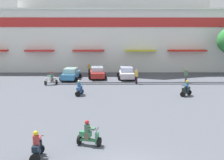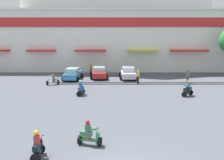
{
  "view_description": "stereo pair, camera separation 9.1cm",
  "coord_description": "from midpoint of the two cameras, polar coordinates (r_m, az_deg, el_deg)",
  "views": [
    {
      "loc": [
        -0.64,
        -11.98,
        6.5
      ],
      "look_at": [
        -0.43,
        13.9,
        1.79
      ],
      "focal_mm": 46.11,
      "sensor_mm": 36.0,
      "label": 1
    },
    {
      "loc": [
        -0.55,
        -11.98,
        6.5
      ],
      "look_at": [
        -0.43,
        13.9,
        1.79
      ],
      "focal_mm": 46.11,
      "sensor_mm": 36.0,
      "label": 2
    }
  ],
  "objects": [
    {
      "name": "parked_car_2",
      "position": [
        37.26,
        2.99,
        1.43
      ],
      "size": [
        2.39,
        4.5,
        1.51
      ],
      "color": "silver",
      "rests_on": "ground"
    },
    {
      "name": "scooter_rider_1",
      "position": [
        28.17,
        -6.39,
        -1.77
      ],
      "size": [
        0.74,
        1.42,
        1.54
      ],
      "color": "black",
      "rests_on": "ground"
    },
    {
      "name": "scooter_rider_3",
      "position": [
        28.64,
        14.61,
        -1.84
      ],
      "size": [
        1.32,
        1.36,
        1.52
      ],
      "color": "black",
      "rests_on": "ground"
    },
    {
      "name": "scooter_rider_6",
      "position": [
        16.39,
        -4.62,
        -10.82
      ],
      "size": [
        1.41,
        0.86,
        1.47
      ],
      "color": "black",
      "rests_on": "ground"
    },
    {
      "name": "ground_plane",
      "position": [
        25.82,
        1.06,
        -4.27
      ],
      "size": [
        128.0,
        128.0,
        0.0
      ],
      "primitive_type": "plane",
      "color": "#4D515A"
    },
    {
      "name": "parked_car_0",
      "position": [
        36.84,
        -8.05,
        1.21
      ],
      "size": [
        2.52,
        4.5,
        1.47
      ],
      "color": "#3D88C5",
      "rests_on": "ground"
    },
    {
      "name": "parked_car_1",
      "position": [
        37.52,
        -2.81,
        1.48
      ],
      "size": [
        2.54,
        4.28,
        1.49
      ],
      "color": "#AE2923",
      "rests_on": "ground"
    },
    {
      "name": "pedestrian_3",
      "position": [
        40.66,
        -4.43,
        2.35
      ],
      "size": [
        0.41,
        0.41,
        1.57
      ],
      "color": "black",
      "rests_on": "ground"
    },
    {
      "name": "pedestrian_2",
      "position": [
        35.28,
        14.61,
        0.99
      ],
      "size": [
        0.49,
        0.49,
        1.74
      ],
      "color": "#494E44",
      "rests_on": "ground"
    },
    {
      "name": "colonial_building",
      "position": [
        47.93,
        0.45,
        13.09
      ],
      "size": [
        43.19,
        16.09,
        20.25
      ],
      "color": "white",
      "rests_on": "ground"
    },
    {
      "name": "pedestrian_1",
      "position": [
        33.71,
        5.01,
        0.84
      ],
      "size": [
        0.46,
        0.46,
        1.71
      ],
      "color": "#2B1728",
      "rests_on": "ground"
    },
    {
      "name": "scooter_rider_0",
      "position": [
        15.22,
        -14.66,
        -12.74
      ],
      "size": [
        0.58,
        1.33,
        1.52
      ],
      "color": "black",
      "rests_on": "ground"
    },
    {
      "name": "scooter_rider_2",
      "position": [
        33.95,
        -11.85,
        0.13
      ],
      "size": [
        1.53,
        1.19,
        1.54
      ],
      "color": "black",
      "rests_on": "ground"
    }
  ]
}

